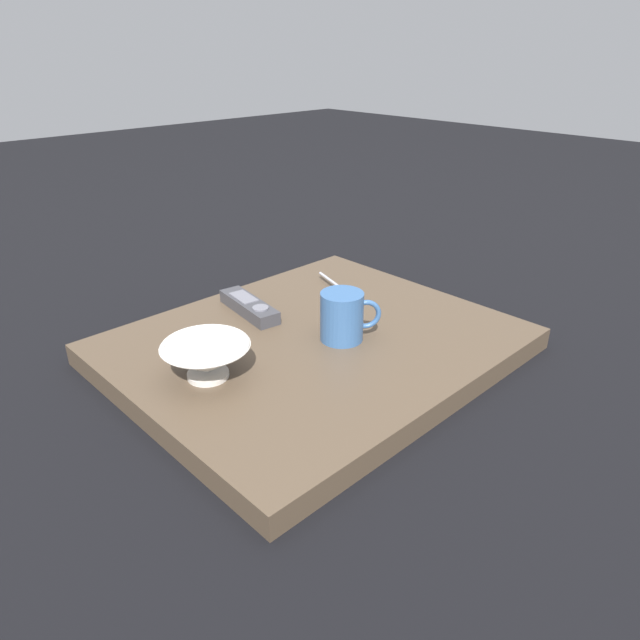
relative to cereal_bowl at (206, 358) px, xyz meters
name	(u,v)px	position (x,y,z in m)	size (l,w,h in m)	color
ground_plane	(314,356)	(0.02, 0.21, -0.07)	(6.00, 6.00, 0.00)	black
table	(314,346)	(0.02, 0.21, -0.05)	(0.55, 0.66, 0.04)	#4C3D2D
cereal_bowl	(206,358)	(0.00, 0.00, 0.00)	(0.14, 0.14, 0.06)	beige
coffee_mug	(343,316)	(0.06, 0.24, 0.01)	(0.08, 0.10, 0.09)	#33598C
teaspoon	(345,291)	(-0.07, 0.38, -0.02)	(0.13, 0.05, 0.03)	#A3A5B2
tv_remote_near	(249,306)	(-0.14, 0.19, -0.02)	(0.16, 0.07, 0.03)	#38383D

